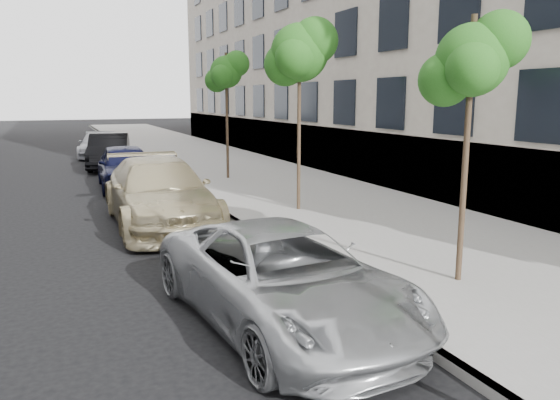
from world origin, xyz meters
TOP-DOWN VIEW (x-y plane):
  - ground at (0.00, 0.00)m, footprint 160.00×160.00m
  - sidewalk at (4.30, 24.00)m, footprint 6.40×72.00m
  - curb at (1.18, 24.00)m, footprint 0.15×72.00m
  - tree_near at (3.23, 1.50)m, footprint 1.55×1.35m
  - tree_mid at (3.23, 8.00)m, footprint 1.84×1.64m
  - tree_far at (3.23, 14.50)m, footprint 1.58×1.38m
  - minivan at (-0.17, 1.24)m, footprint 2.78×5.20m
  - suv at (-0.62, 8.06)m, footprint 2.41×5.78m
  - sedan_blue at (-0.63, 14.37)m, footprint 2.04×4.67m
  - sedan_black at (-0.60, 20.32)m, footprint 2.42×5.00m
  - sedan_rear at (-0.67, 25.58)m, footprint 2.54×4.77m

SIDE VIEW (x-z plane):
  - ground at x=0.00m, z-range 0.00..0.00m
  - sidewalk at x=4.30m, z-range 0.00..0.14m
  - curb at x=1.18m, z-range 0.00..0.14m
  - sedan_rear at x=-0.67m, z-range 0.00..1.32m
  - minivan at x=-0.17m, z-range 0.00..1.39m
  - sedan_blue at x=-0.63m, z-range 0.00..1.57m
  - sedan_black at x=-0.60m, z-range 0.00..1.58m
  - suv at x=-0.62m, z-range 0.00..1.67m
  - tree_near at x=3.23m, z-range 1.57..5.97m
  - tree_far at x=3.23m, z-range 1.74..6.50m
  - tree_mid at x=3.23m, z-range 1.79..6.93m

